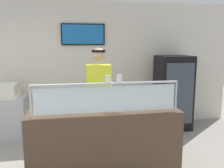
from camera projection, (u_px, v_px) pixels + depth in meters
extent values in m
plane|color=gray|center=(99.00, 153.00, 4.08)|extent=(12.00, 12.00, 0.00)
cube|color=silver|center=(90.00, 66.00, 5.22)|extent=(6.41, 0.08, 2.70)
cube|color=black|center=(83.00, 34.00, 5.02)|extent=(0.90, 0.04, 0.44)
cube|color=#1966B2|center=(83.00, 34.00, 5.00)|extent=(0.85, 0.01, 0.39)
cube|color=#4C3828|center=(104.00, 143.00, 3.34)|extent=(2.01, 0.65, 0.95)
cylinder|color=#B2B5BC|center=(30.00, 102.00, 2.81)|extent=(0.02, 0.02, 0.41)
cylinder|color=#B2B5BC|center=(176.00, 96.00, 3.12)|extent=(0.02, 0.02, 0.41)
cube|color=silver|center=(107.00, 99.00, 2.97)|extent=(1.75, 0.01, 0.33)
cube|color=#B2B5BC|center=(107.00, 84.00, 2.94)|extent=(1.81, 0.06, 0.02)
cylinder|color=#9EA0A8|center=(112.00, 109.00, 3.25)|extent=(0.41, 0.41, 0.01)
cylinder|color=tan|center=(112.00, 108.00, 3.25)|extent=(0.39, 0.39, 0.02)
cylinder|color=#D65B2D|center=(112.00, 107.00, 3.25)|extent=(0.33, 0.33, 0.01)
cube|color=#ADAFB7|center=(116.00, 107.00, 3.24)|extent=(0.09, 0.28, 0.01)
cylinder|color=white|center=(108.00, 80.00, 2.93)|extent=(0.06, 0.06, 0.07)
cylinder|color=white|center=(108.00, 81.00, 2.93)|extent=(0.05, 0.05, 0.05)
cylinder|color=silver|center=(108.00, 76.00, 2.92)|extent=(0.06, 0.06, 0.02)
cylinder|color=white|center=(119.00, 79.00, 2.95)|extent=(0.07, 0.07, 0.07)
cylinder|color=red|center=(119.00, 80.00, 2.96)|extent=(0.06, 0.06, 0.05)
cylinder|color=silver|center=(119.00, 76.00, 2.95)|extent=(0.06, 0.06, 0.02)
cylinder|color=#23232D|center=(93.00, 128.00, 3.92)|extent=(0.13, 0.13, 0.95)
cylinder|color=#23232D|center=(106.00, 127.00, 3.96)|extent=(0.13, 0.13, 0.95)
cube|color=#D8EA33|center=(99.00, 82.00, 3.82)|extent=(0.38, 0.21, 0.55)
sphere|color=tan|center=(99.00, 55.00, 3.74)|extent=(0.21, 0.21, 0.21)
cylinder|color=black|center=(99.00, 51.00, 3.73)|extent=(0.21, 0.21, 0.04)
cylinder|color=tan|center=(112.00, 90.00, 3.65)|extent=(0.08, 0.34, 0.08)
cube|color=black|center=(173.00, 92.00, 5.19)|extent=(0.70, 0.61, 1.57)
cube|color=#38424C|center=(180.00, 94.00, 4.88)|extent=(0.60, 0.02, 1.26)
cylinder|color=red|center=(169.00, 91.00, 4.95)|extent=(0.06, 0.06, 0.20)
cylinder|color=red|center=(177.00, 91.00, 4.98)|extent=(0.06, 0.06, 0.20)
cylinder|color=red|center=(185.00, 90.00, 5.00)|extent=(0.06, 0.06, 0.20)
cube|color=#B7BABF|center=(8.00, 118.00, 4.62)|extent=(0.70, 0.55, 0.82)
cube|color=silver|center=(7.00, 96.00, 4.55)|extent=(0.47, 0.47, 0.04)
cube|color=silver|center=(5.00, 94.00, 4.54)|extent=(0.47, 0.47, 0.04)
cube|color=silver|center=(5.00, 92.00, 4.53)|extent=(0.46, 0.46, 0.04)
cube|color=silver|center=(5.00, 89.00, 4.53)|extent=(0.48, 0.48, 0.04)
cube|color=silver|center=(4.00, 87.00, 4.52)|extent=(0.48, 0.48, 0.04)
cube|color=silver|center=(4.00, 85.00, 4.51)|extent=(0.48, 0.48, 0.04)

